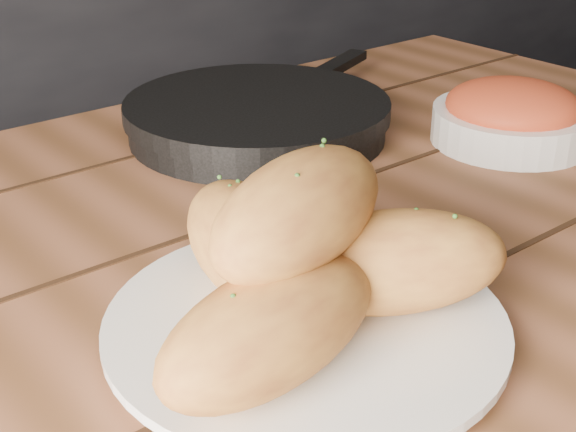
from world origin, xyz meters
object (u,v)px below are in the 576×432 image
object	(u,v)px
table	(300,359)
skillet	(258,117)
bread_rolls	(303,260)
bowl	(512,116)
plate	(306,327)

from	to	relation	value
table	skillet	bearing A→B (deg)	59.48
bread_rolls	bowl	bearing A→B (deg)	19.40
bread_rolls	plate	bearing A→B (deg)	30.96
bowl	table	bearing A→B (deg)	-169.75
skillet	bowl	distance (m)	0.29
plate	bread_rolls	size ratio (longest dim) A/B	0.95
bowl	bread_rolls	bearing A→B (deg)	-160.60
plate	bowl	distance (m)	0.46
table	bowl	xyz separation A→B (m)	(0.37, 0.07, 0.13)
table	plate	xyz separation A→B (m)	(-0.07, -0.09, 0.11)
skillet	bowl	bearing A→B (deg)	-43.37
bread_rolls	table	bearing A→B (deg)	50.58
plate	bread_rolls	bearing A→B (deg)	-149.04
bread_rolls	bowl	size ratio (longest dim) A/B	1.68
plate	skillet	bearing A→B (deg)	57.49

